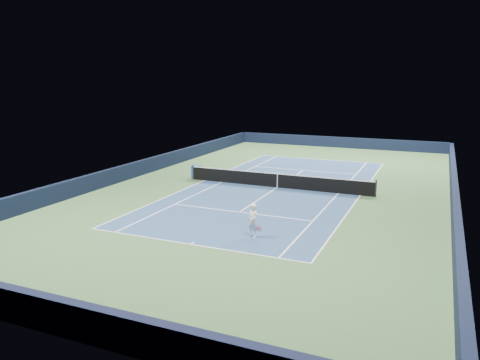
% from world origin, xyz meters
% --- Properties ---
extents(ground, '(40.00, 40.00, 0.00)m').
position_xyz_m(ground, '(0.00, 0.00, 0.00)').
color(ground, '#385B31').
rests_on(ground, ground).
extents(wall_far, '(22.00, 0.35, 1.10)m').
position_xyz_m(wall_far, '(0.00, 19.82, 0.55)').
color(wall_far, black).
rests_on(wall_far, ground).
extents(wall_near, '(22.00, 0.35, 1.10)m').
position_xyz_m(wall_near, '(0.00, -19.82, 0.55)').
color(wall_near, black).
rests_on(wall_near, ground).
extents(wall_right, '(0.35, 40.00, 1.10)m').
position_xyz_m(wall_right, '(10.82, 0.00, 0.55)').
color(wall_right, black).
rests_on(wall_right, ground).
extents(wall_left, '(0.35, 40.00, 1.10)m').
position_xyz_m(wall_left, '(-10.82, 0.00, 0.55)').
color(wall_left, black).
rests_on(wall_left, ground).
extents(court_surface, '(10.97, 23.77, 0.01)m').
position_xyz_m(court_surface, '(0.00, 0.00, 0.00)').
color(court_surface, navy).
rests_on(court_surface, ground).
extents(baseline_far, '(10.97, 0.08, 0.00)m').
position_xyz_m(baseline_far, '(0.00, 11.88, 0.01)').
color(baseline_far, white).
rests_on(baseline_far, ground).
extents(baseline_near, '(10.97, 0.08, 0.00)m').
position_xyz_m(baseline_near, '(0.00, -11.88, 0.01)').
color(baseline_near, white).
rests_on(baseline_near, ground).
extents(sideline_doubles_right, '(0.08, 23.77, 0.00)m').
position_xyz_m(sideline_doubles_right, '(5.49, 0.00, 0.01)').
color(sideline_doubles_right, white).
rests_on(sideline_doubles_right, ground).
extents(sideline_doubles_left, '(0.08, 23.77, 0.00)m').
position_xyz_m(sideline_doubles_left, '(-5.49, 0.00, 0.01)').
color(sideline_doubles_left, white).
rests_on(sideline_doubles_left, ground).
extents(sideline_singles_right, '(0.08, 23.77, 0.00)m').
position_xyz_m(sideline_singles_right, '(4.12, 0.00, 0.01)').
color(sideline_singles_right, white).
rests_on(sideline_singles_right, ground).
extents(sideline_singles_left, '(0.08, 23.77, 0.00)m').
position_xyz_m(sideline_singles_left, '(-4.12, 0.00, 0.01)').
color(sideline_singles_left, white).
rests_on(sideline_singles_left, ground).
extents(service_line_far, '(8.23, 0.08, 0.00)m').
position_xyz_m(service_line_far, '(0.00, 6.40, 0.01)').
color(service_line_far, white).
rests_on(service_line_far, ground).
extents(service_line_near, '(8.23, 0.08, 0.00)m').
position_xyz_m(service_line_near, '(0.00, -6.40, 0.01)').
color(service_line_near, white).
rests_on(service_line_near, ground).
extents(center_service_line, '(0.08, 12.80, 0.00)m').
position_xyz_m(center_service_line, '(0.00, 0.00, 0.01)').
color(center_service_line, white).
rests_on(center_service_line, ground).
extents(center_mark_far, '(0.08, 0.30, 0.00)m').
position_xyz_m(center_mark_far, '(0.00, 11.73, 0.01)').
color(center_mark_far, white).
rests_on(center_mark_far, ground).
extents(center_mark_near, '(0.08, 0.30, 0.00)m').
position_xyz_m(center_mark_near, '(0.00, -11.73, 0.01)').
color(center_mark_near, white).
rests_on(center_mark_near, ground).
extents(tennis_net, '(12.90, 0.10, 1.07)m').
position_xyz_m(tennis_net, '(0.00, 0.00, 0.50)').
color(tennis_net, black).
rests_on(tennis_net, ground).
extents(sponsor_cube, '(0.66, 0.62, 0.97)m').
position_xyz_m(sponsor_cube, '(-6.40, 0.39, 0.48)').
color(sponsor_cube, '#1C51A8').
rests_on(sponsor_cube, ground).
extents(tennis_player, '(0.79, 1.31, 2.92)m').
position_xyz_m(tennis_player, '(2.18, -9.87, 0.79)').
color(tennis_player, white).
rests_on(tennis_player, ground).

